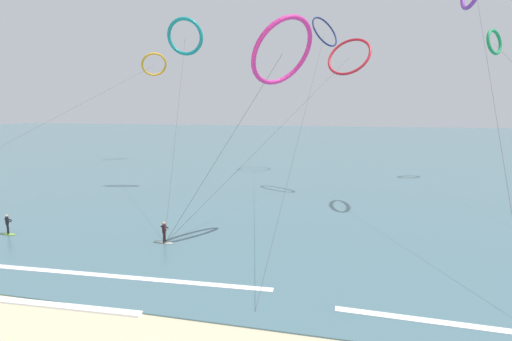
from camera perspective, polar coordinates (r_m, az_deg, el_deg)
The scene contains 12 objects.
sea_water at distance 116.77m, azimuth 9.44°, elevation 4.24°, with size 400.00×200.00×0.08m, color #476B75.
surfer_ivory at distance 30.41m, azimuth -13.64°, elevation -9.22°, with size 1.40×0.61×1.70m.
surfer_lime at distance 37.50m, azimuth -33.29°, elevation -6.96°, with size 1.40×0.73×1.70m.
kite_crimson at distance 47.46m, azimuth 13.81°, elevation 16.29°, with size 16.51×23.91×18.59m.
kite_navy at distance 62.92m, azimuth 10.30°, elevation 19.83°, with size 5.31×47.57×24.35m.
kite_emerald at distance 63.73m, azimuth 32.24°, elevation 16.00°, with size 3.36×44.45×21.09m.
kite_magenta at distance 28.58m, azimuth 3.99°, elevation 17.43°, with size 11.56×6.20×16.75m.
kite_amber at distance 76.75m, azimuth -15.11°, elevation 15.13°, with size 5.47×52.97×20.58m.
kite_teal at distance 48.89m, azimuth -10.62°, elevation 19.18°, with size 8.07×19.66×21.02m.
wave_crest_near at distance 24.52m, azimuth -30.24°, elevation -16.89°, with size 12.15×0.50×0.12m, color white.
wave_crest_mid at distance 22.49m, azimuth 33.22°, elevation -19.62°, with size 15.52×0.50×0.12m, color white.
wave_crest_far at distance 25.77m, azimuth -20.12°, elevation -14.85°, with size 19.43×0.50×0.12m, color white.
Camera 1 is at (7.17, -9.43, 10.42)m, focal length 26.59 mm.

